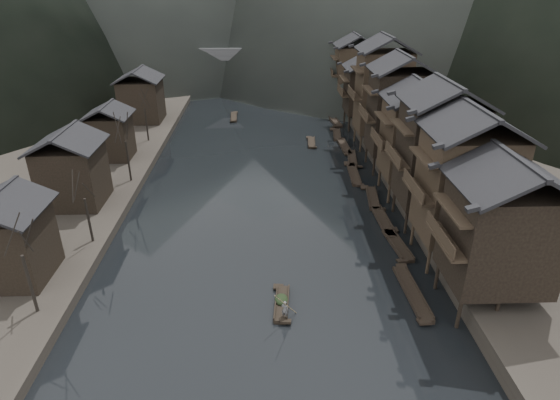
{
  "coord_description": "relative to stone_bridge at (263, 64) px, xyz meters",
  "views": [
    {
      "loc": [
        0.12,
        -37.05,
        23.74
      ],
      "look_at": [
        1.65,
        6.59,
        2.5
      ],
      "focal_mm": 30.0,
      "sensor_mm": 36.0,
      "label": 1
    }
  ],
  "objects": [
    {
      "name": "boatman",
      "position": [
        1.46,
        -81.11,
        -3.9
      ],
      "size": [
        0.67,
        0.58,
        1.54
      ],
      "primitive_type": "imported",
      "rotation": [
        0.0,
        0.0,
        2.69
      ],
      "color": "slate",
      "rests_on": "hero_sampan"
    },
    {
      "name": "right_bank",
      "position": [
        35.0,
        -32.0,
        -4.21
      ],
      "size": [
        40.0,
        200.0,
        1.8
      ],
      "primitive_type": "cube",
      "color": "#2D2823",
      "rests_on": "ground"
    },
    {
      "name": "midriver_boats",
      "position": [
        3.69,
        -20.82,
        -4.91
      ],
      "size": [
        15.47,
        46.74,
        0.45
      ],
      "color": "black",
      "rests_on": "water"
    },
    {
      "name": "water",
      "position": [
        0.0,
        -72.0,
        -5.11
      ],
      "size": [
        300.0,
        300.0,
        0.0
      ],
      "primitive_type": "plane",
      "color": "black",
      "rests_on": "ground"
    },
    {
      "name": "stilt_houses",
      "position": [
        17.28,
        -52.81,
        3.8
      ],
      "size": [
        9.0,
        67.6,
        16.36
      ],
      "color": "black",
      "rests_on": "ground"
    },
    {
      "name": "cargo_heap",
      "position": [
        1.28,
        -79.19,
        -4.35
      ],
      "size": [
        1.07,
        1.41,
        0.64
      ],
      "primitive_type": "ellipsoid",
      "color": "black",
      "rests_on": "hero_sampan"
    },
    {
      "name": "stone_bridge",
      "position": [
        0.0,
        0.0,
        0.0
      ],
      "size": [
        40.0,
        6.0,
        9.0
      ],
      "color": "#4C4C4F",
      "rests_on": "ground"
    },
    {
      "name": "bamboo_pole",
      "position": [
        1.66,
        -81.11,
        -1.32
      ],
      "size": [
        2.03,
        2.21,
        3.63
      ],
      "primitive_type": "cylinder",
      "rotation": [
        0.68,
        0.0,
        -0.74
      ],
      "color": "#8C7A51",
      "rests_on": "boatman"
    },
    {
      "name": "moored_sampans",
      "position": [
        12.28,
        -54.02,
        -4.91
      ],
      "size": [
        2.76,
        57.1,
        0.47
      ],
      "color": "black",
      "rests_on": "water"
    },
    {
      "name": "bare_trees",
      "position": [
        -17.0,
        -61.14,
        1.26
      ],
      "size": [
        3.57,
        43.25,
        7.14
      ],
      "color": "black",
      "rests_on": "left_bank"
    },
    {
      "name": "left_houses",
      "position": [
        -20.5,
        -51.88,
        0.55
      ],
      "size": [
        8.1,
        53.2,
        8.73
      ],
      "color": "black",
      "rests_on": "left_bank"
    },
    {
      "name": "left_bank",
      "position": [
        -35.0,
        -32.0,
        -4.51
      ],
      "size": [
        40.0,
        200.0,
        1.2
      ],
      "primitive_type": "cube",
      "color": "#2D2823",
      "rests_on": "ground"
    },
    {
      "name": "hero_sampan",
      "position": [
        1.3,
        -79.41,
        -4.91
      ],
      "size": [
        1.43,
        4.94,
        0.43
      ],
      "color": "black",
      "rests_on": "water"
    }
  ]
}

